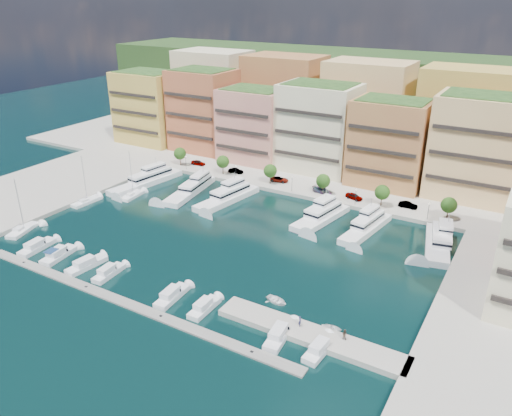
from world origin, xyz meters
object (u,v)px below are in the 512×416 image
(lamppost_0, at_px, (186,160))
(tender_2, at_px, (332,328))
(tree_1, at_px, (223,162))
(tree_5, at_px, (449,205))
(car_4, at_px, (354,196))
(yacht_5, at_px, (367,226))
(car_0, at_px, (198,163))
(yacht_4, at_px, (322,216))
(yacht_2, at_px, (229,196))
(cruiser_1, at_px, (59,255))
(person_1, at_px, (344,334))
(lamppost_4, at_px, (429,209))
(cruiser_5, at_px, (172,296))
(car_5, at_px, (408,205))
(tree_3, at_px, (323,181))
(car_1, at_px, (236,171))
(tender_1, at_px, (298,319))
(lamppost_2, at_px, (292,182))
(yacht_6, at_px, (438,241))
(cruiser_0, at_px, (37,247))
(sailboat_2, at_px, (132,196))
(tree_2, at_px, (270,171))
(yacht_1, at_px, (192,189))
(car_2, at_px, (279,179))
(lamppost_3, at_px, (356,194))
(cruiser_6, at_px, (204,308))
(cruiser_9, at_px, (319,350))
(tree_4, at_px, (382,192))
(tree_0, at_px, (180,154))
(cruiser_2, at_px, (86,265))
(sailboat_1, at_px, (86,202))
(car_3, at_px, (322,190))
(yacht_0, at_px, (148,180))
(tender_0, at_px, (277,300))
(sailboat_0, at_px, (22,231))
(person_0, at_px, (300,321))
(cruiser_3, at_px, (109,273))

(lamppost_0, distance_m, tender_2, 84.56)
(tree_1, relative_size, tree_5, 1.00)
(car_4, bearing_deg, yacht_5, -133.31)
(car_0, bearing_deg, yacht_4, -112.31)
(yacht_2, bearing_deg, cruiser_1, -107.04)
(person_1, bearing_deg, car_0, -41.46)
(lamppost_4, xyz_separation_m, cruiser_5, (-32.02, -55.79, -3.28))
(lamppost_4, xyz_separation_m, yacht_2, (-48.61, -11.90, -2.62))
(car_5, bearing_deg, tree_3, 95.41)
(cruiser_5, bearing_deg, car_1, 112.49)
(tender_1, bearing_deg, tree_5, -21.58)
(lamppost_2, height_order, yacht_6, yacht_6)
(cruiser_0, distance_m, sailboat_2, 32.63)
(tree_2, distance_m, yacht_2, 15.34)
(yacht_1, bearing_deg, car_2, 43.50)
(lamppost_4, relative_size, person_1, 2.32)
(yacht_4, relative_size, cruiser_0, 2.23)
(lamppost_0, xyz_separation_m, lamppost_3, (54.00, 0.00, 0.00))
(yacht_5, distance_m, cruiser_6, 46.82)
(yacht_2, xyz_separation_m, cruiser_6, (23.74, -43.88, -0.66))
(cruiser_0, bearing_deg, cruiser_9, 0.01)
(lamppost_2, distance_m, yacht_4, 17.67)
(lamppost_0, bearing_deg, tree_4, 2.20)
(tree_0, xyz_separation_m, car_1, (18.94, 2.38, -3.01))
(tree_5, height_order, cruiser_1, tree_5)
(tree_1, distance_m, cruiser_2, 58.56)
(car_5, bearing_deg, car_4, 95.38)
(lamppost_4, height_order, sailboat_1, sailboat_1)
(lamppost_2, bearing_deg, cruiser_1, -115.03)
(cruiser_6, bearing_deg, lamppost_0, 130.20)
(tree_1, height_order, lamppost_3, tree_1)
(tree_0, distance_m, sailboat_1, 35.27)
(car_3, bearing_deg, car_4, -80.29)
(lamppost_0, xyz_separation_m, yacht_0, (-3.31, -13.37, -2.62))
(tree_5, height_order, cruiser_2, tree_5)
(lamppost_2, xyz_separation_m, yacht_4, (13.63, -10.91, -2.73))
(tree_5, height_order, cruiser_6, tree_5)
(tree_3, relative_size, yacht_2, 0.26)
(lamppost_0, relative_size, tender_0, 1.00)
(sailboat_0, bearing_deg, person_0, -0.53)
(cruiser_6, distance_m, sailboat_1, 59.57)
(lamppost_3, bearing_deg, tree_5, 5.97)
(tree_2, relative_size, cruiser_9, 0.75)
(lamppost_3, xyz_separation_m, car_3, (-10.34, 3.00, -2.03))
(tender_1, bearing_deg, tree_4, -4.44)
(yacht_2, relative_size, cruiser_3, 2.86)
(person_1, bearing_deg, cruiser_9, 53.75)
(yacht_5, xyz_separation_m, car_5, (5.19, 15.74, 0.56))
(tree_5, xyz_separation_m, cruiser_6, (-28.87, -58.08, -4.20))
(lamppost_4, distance_m, yacht_1, 61.80)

